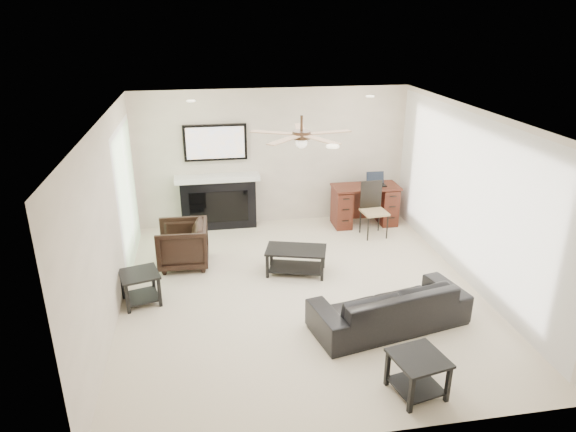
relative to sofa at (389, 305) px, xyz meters
name	(u,v)px	position (x,y,z in m)	size (l,w,h in m)	color
room_shell	(315,177)	(-0.74, 1.10, 1.39)	(5.50, 5.54, 2.52)	beige
sofa	(389,305)	(0.00, 0.00, 0.00)	(1.98, 0.78, 0.58)	black
armchair	(183,245)	(-2.60, 2.15, 0.06)	(0.75, 0.78, 0.71)	black
coffee_table	(296,261)	(-0.90, 1.60, -0.09)	(0.90, 0.50, 0.40)	black
end_table_near	(417,375)	(-0.15, -1.25, -0.06)	(0.52, 0.52, 0.45)	black
end_table_left	(141,288)	(-3.15, 1.10, -0.06)	(0.50, 0.50, 0.45)	black
fireplace_unit	(217,178)	(-1.97, 3.61, 0.67)	(1.52, 0.34, 1.91)	black
desk	(365,205)	(0.72, 3.31, 0.09)	(1.22, 0.56, 0.76)	#3A1B0E
desk_chair	(374,210)	(0.72, 2.76, 0.20)	(0.42, 0.44, 0.97)	black
laptop	(377,180)	(0.92, 3.29, 0.59)	(0.33, 0.24, 0.23)	black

